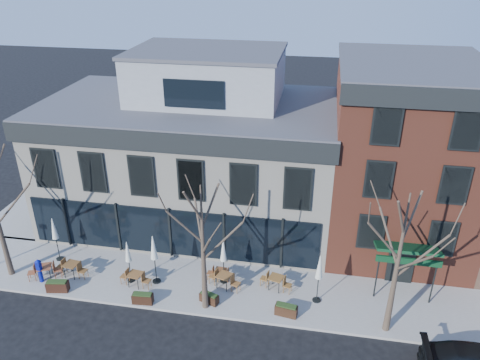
# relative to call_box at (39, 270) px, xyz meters

# --- Properties ---
(ground) EXTENTS (120.00, 120.00, 0.00)m
(ground) POSITION_rel_call_box_xyz_m (6.41, 3.54, -0.93)
(ground) COLOR black
(ground) RESTS_ON ground
(sidewalk_front) EXTENTS (33.50, 4.70, 0.15)m
(sidewalk_front) POSITION_rel_call_box_xyz_m (9.66, 1.39, -0.86)
(sidewalk_front) COLOR gray
(sidewalk_front) RESTS_ON ground
(sidewalk_side) EXTENTS (4.50, 12.00, 0.15)m
(sidewalk_side) POSITION_rel_call_box_xyz_m (-4.84, 9.54, -0.86)
(sidewalk_side) COLOR gray
(sidewalk_side) RESTS_ON ground
(corner_building) EXTENTS (18.39, 10.39, 11.10)m
(corner_building) POSITION_rel_call_box_xyz_m (6.49, 8.61, 3.79)
(corner_building) COLOR beige
(corner_building) RESTS_ON ground
(red_brick_building) EXTENTS (8.20, 11.78, 11.18)m
(red_brick_building) POSITION_rel_call_box_xyz_m (19.41, 8.52, 4.70)
(red_brick_building) COLOR brown
(red_brick_building) RESTS_ON ground
(tree_mid) EXTENTS (3.50, 3.55, 7.04)m
(tree_mid) POSITION_rel_call_box_xyz_m (9.43, -0.36, 2.86)
(tree_mid) COLOR #382B21
(tree_mid) RESTS_ON sidewalk_front
(tree_right) EXTENTS (3.72, 3.77, 7.48)m
(tree_right) POSITION_rel_call_box_xyz_m (18.43, -0.36, 3.09)
(tree_right) COLOR #382B21
(tree_right) RESTS_ON sidewalk_front
(call_box) EXTENTS (0.29, 0.29, 1.48)m
(call_box) POSITION_rel_call_box_xyz_m (0.00, 0.00, 0.00)
(call_box) COLOR #0B1796
(call_box) RESTS_ON sidewalk_front
(cafe_set_0) EXTENTS (1.89, 1.13, 0.98)m
(cafe_set_0) POSITION_rel_call_box_xyz_m (0.08, 0.31, -0.28)
(cafe_set_0) COLOR brown
(cafe_set_0) RESTS_ON sidewalk_front
(cafe_set_1) EXTENTS (1.92, 0.84, 0.99)m
(cafe_set_1) POSITION_rel_call_box_xyz_m (1.45, 0.79, -0.28)
(cafe_set_1) COLOR brown
(cafe_set_1) RESTS_ON sidewalk_front
(cafe_set_2) EXTENTS (1.83, 0.80, 0.94)m
(cafe_set_2) POSITION_rel_call_box_xyz_m (5.27, 0.61, -0.30)
(cafe_set_2) COLOR brown
(cafe_set_2) RESTS_ON sidewalk_front
(cafe_set_3) EXTENTS (1.57, 0.65, 0.82)m
(cafe_set_3) POSITION_rel_call_box_xyz_m (9.73, 1.88, -0.36)
(cafe_set_3) COLOR brown
(cafe_set_3) RESTS_ON sidewalk_front
(cafe_set_4) EXTENTS (1.92, 1.02, 0.98)m
(cafe_set_4) POSITION_rel_call_box_xyz_m (10.06, 1.32, -0.28)
(cafe_set_4) COLOR brown
(cafe_set_4) RESTS_ON sidewalk_front
(cafe_set_5) EXTENTS (1.84, 0.91, 0.94)m
(cafe_set_5) POSITION_rel_call_box_xyz_m (12.82, 1.68, -0.30)
(cafe_set_5) COLOR brown
(cafe_set_5) RESTS_ON sidewalk_front
(umbrella_0) EXTENTS (0.45, 0.45, 2.81)m
(umbrella_0) POSITION_rel_call_box_xyz_m (-0.08, 2.08, 1.20)
(umbrella_0) COLOR black
(umbrella_0) RESTS_ON sidewalk_front
(umbrella_1) EXTENTS (0.41, 0.41, 2.56)m
(umbrella_1) POSITION_rel_call_box_xyz_m (4.85, 0.93, 1.02)
(umbrella_1) COLOR black
(umbrella_1) RESTS_ON sidewalk_front
(umbrella_2) EXTENTS (0.48, 0.48, 2.98)m
(umbrella_2) POSITION_rel_call_box_xyz_m (6.27, 1.11, 1.32)
(umbrella_2) COLOR black
(umbrella_2) RESTS_ON sidewalk_front
(umbrella_3) EXTENTS (0.44, 0.44, 2.74)m
(umbrella_3) POSITION_rel_call_box_xyz_m (9.93, 1.78, 1.15)
(umbrella_3) COLOR black
(umbrella_3) RESTS_ON sidewalk_front
(umbrella_4) EXTENTS (0.46, 0.46, 2.85)m
(umbrella_4) POSITION_rel_call_box_xyz_m (15.04, 1.10, 1.22)
(umbrella_4) COLOR black
(umbrella_4) RESTS_ON sidewalk_front
(planter_0) EXTENTS (1.20, 0.64, 0.64)m
(planter_0) POSITION_rel_call_box_xyz_m (1.31, -0.57, -0.47)
(planter_0) COLOR black
(planter_0) RESTS_ON sidewalk_front
(planter_1) EXTENTS (1.10, 0.50, 0.60)m
(planter_1) POSITION_rel_call_box_xyz_m (6.15, -0.66, -0.49)
(planter_1) COLOR black
(planter_1) RESTS_ON sidewalk_front
(planter_2) EXTENTS (1.09, 0.73, 0.56)m
(planter_2) POSITION_rel_call_box_xyz_m (9.53, -0.01, -0.50)
(planter_2) COLOR black
(planter_2) RESTS_ON sidewalk_front
(planter_3) EXTENTS (1.17, 0.61, 0.62)m
(planter_3) POSITION_rel_call_box_xyz_m (13.56, -0.24, -0.48)
(planter_3) COLOR #311C10
(planter_3) RESTS_ON sidewalk_front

